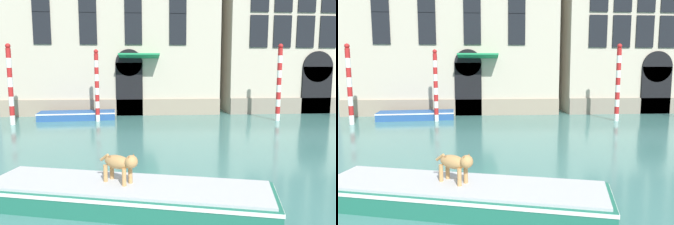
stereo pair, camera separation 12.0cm
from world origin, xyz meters
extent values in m
cube|color=#BCB29E|center=(-0.58, 23.06, 6.14)|extent=(14.71, 6.00, 12.27)
cube|color=gray|center=(-0.58, 20.01, 0.55)|extent=(14.71, 0.16, 1.10)
cube|color=black|center=(0.56, 20.00, 1.78)|extent=(1.78, 0.14, 3.55)
cylinder|color=black|center=(0.56, 20.00, 3.55)|extent=(1.78, 0.14, 1.78)
cube|color=black|center=(-4.99, 20.02, 5.76)|extent=(1.13, 0.10, 2.04)
cube|color=black|center=(-2.05, 20.02, 5.76)|extent=(1.13, 0.10, 2.04)
cube|color=black|center=(0.89, 20.02, 5.76)|extent=(1.13, 0.10, 2.04)
cube|color=black|center=(3.83, 20.02, 5.76)|extent=(1.13, 0.10, 2.04)
cube|color=#1E8C51|center=(1.25, 19.36, 3.99)|extent=(2.60, 1.40, 0.29)
cube|color=#BCB29E|center=(12.64, 23.06, 7.91)|extent=(10.24, 6.00, 15.83)
cube|color=gray|center=(12.64, 20.01, 0.56)|extent=(10.24, 0.16, 1.12)
cube|color=black|center=(13.67, 20.00, 1.65)|extent=(2.15, 0.14, 3.29)
cylinder|color=black|center=(13.67, 20.00, 3.29)|extent=(2.15, 0.14, 2.15)
cube|color=black|center=(9.37, 20.02, 5.67)|extent=(1.23, 0.10, 2.15)
cube|color=black|center=(11.01, 20.02, 5.67)|extent=(1.23, 0.10, 2.15)
cube|color=black|center=(12.64, 20.02, 5.67)|extent=(1.23, 0.10, 2.15)
cube|color=black|center=(14.28, 20.02, 5.67)|extent=(1.23, 0.10, 2.15)
cube|color=#1E6651|center=(1.07, 5.19, 0.26)|extent=(6.97, 3.37, 0.51)
cube|color=white|center=(1.07, 5.19, 0.45)|extent=(7.01, 3.41, 0.08)
cube|color=#B2B7BC|center=(1.07, 5.19, 0.54)|extent=(6.74, 3.19, 0.06)
cylinder|color=tan|center=(1.16, 5.23, 0.77)|extent=(0.10, 0.10, 0.40)
cylinder|color=tan|center=(1.02, 5.05, 0.77)|extent=(0.10, 0.10, 0.40)
cylinder|color=tan|center=(0.70, 5.56, 0.77)|extent=(0.10, 0.10, 0.40)
cylinder|color=tan|center=(0.57, 5.39, 0.77)|extent=(0.10, 0.10, 0.40)
ellipsoid|color=tan|center=(0.86, 5.31, 1.06)|extent=(0.79, 0.70, 0.32)
ellipsoid|color=brown|center=(0.77, 5.37, 1.15)|extent=(0.40, 0.38, 0.11)
sphere|color=tan|center=(1.19, 5.06, 1.14)|extent=(0.30, 0.30, 0.30)
cone|color=brown|center=(1.24, 5.13, 1.25)|extent=(0.09, 0.09, 0.12)
cone|color=brown|center=(1.14, 4.99, 1.25)|extent=(0.09, 0.09, 0.12)
cylinder|color=tan|center=(0.53, 5.55, 1.11)|extent=(0.25, 0.21, 0.21)
cube|color=#234C8C|center=(-2.67, 18.63, 0.25)|extent=(4.77, 1.97, 0.49)
cube|color=white|center=(-2.67, 18.63, 0.43)|extent=(4.80, 2.00, 0.08)
cube|color=#8C7251|center=(-2.67, 18.63, 0.22)|extent=(2.65, 1.40, 0.44)
cylinder|color=white|center=(9.70, 17.13, 0.22)|extent=(0.27, 0.27, 0.44)
cylinder|color=#B21E1E|center=(9.70, 17.13, 0.66)|extent=(0.27, 0.27, 0.44)
cylinder|color=white|center=(9.70, 17.13, 1.10)|extent=(0.27, 0.27, 0.44)
cylinder|color=#B21E1E|center=(9.70, 17.13, 1.54)|extent=(0.27, 0.27, 0.44)
cylinder|color=white|center=(9.70, 17.13, 1.97)|extent=(0.27, 0.27, 0.44)
cylinder|color=#B21E1E|center=(9.70, 17.13, 2.41)|extent=(0.27, 0.27, 0.44)
cylinder|color=white|center=(9.70, 17.13, 2.85)|extent=(0.27, 0.27, 0.44)
cylinder|color=#B21E1E|center=(9.70, 17.13, 3.29)|extent=(0.27, 0.27, 0.44)
cylinder|color=white|center=(9.70, 17.13, 3.73)|extent=(0.27, 0.27, 0.44)
cylinder|color=#B21E1E|center=(9.70, 17.13, 4.17)|extent=(0.27, 0.27, 0.44)
sphere|color=#B21E1E|center=(9.70, 17.13, 4.51)|extent=(0.28, 0.28, 0.28)
cylinder|color=white|center=(-1.27, 17.72, 0.20)|extent=(0.25, 0.25, 0.41)
cylinder|color=#B21E1E|center=(-1.27, 17.72, 0.61)|extent=(0.25, 0.25, 0.41)
cylinder|color=white|center=(-1.27, 17.72, 1.02)|extent=(0.25, 0.25, 0.41)
cylinder|color=#B21E1E|center=(-1.27, 17.72, 1.42)|extent=(0.25, 0.25, 0.41)
cylinder|color=white|center=(-1.27, 17.72, 1.83)|extent=(0.25, 0.25, 0.41)
cylinder|color=#B21E1E|center=(-1.27, 17.72, 2.23)|extent=(0.25, 0.25, 0.41)
cylinder|color=white|center=(-1.27, 17.72, 2.64)|extent=(0.25, 0.25, 0.41)
cylinder|color=#B21E1E|center=(-1.27, 17.72, 3.05)|extent=(0.25, 0.25, 0.41)
cylinder|color=white|center=(-1.27, 17.72, 3.45)|extent=(0.25, 0.25, 0.41)
cylinder|color=#B21E1E|center=(-1.27, 17.72, 3.86)|extent=(0.25, 0.25, 0.41)
sphere|color=#B21E1E|center=(-1.27, 17.72, 4.18)|extent=(0.26, 0.26, 0.26)
cylinder|color=white|center=(-5.96, 16.87, 0.27)|extent=(0.27, 0.27, 0.54)
cylinder|color=#B21E1E|center=(-5.96, 16.87, 0.81)|extent=(0.27, 0.27, 0.54)
cylinder|color=white|center=(-5.96, 16.87, 1.35)|extent=(0.27, 0.27, 0.54)
cylinder|color=#B21E1E|center=(-5.96, 16.87, 1.88)|extent=(0.27, 0.27, 0.54)
cylinder|color=white|center=(-5.96, 16.87, 2.42)|extent=(0.27, 0.27, 0.54)
cylinder|color=#B21E1E|center=(-5.96, 16.87, 2.96)|extent=(0.27, 0.27, 0.54)
cylinder|color=white|center=(-5.96, 16.87, 3.50)|extent=(0.27, 0.27, 0.54)
cylinder|color=#B21E1E|center=(-5.96, 16.87, 4.04)|extent=(0.27, 0.27, 0.54)
sphere|color=#B21E1E|center=(-5.96, 16.87, 4.43)|extent=(0.28, 0.28, 0.28)
camera|label=1|loc=(1.47, -2.16, 3.25)|focal=35.00mm
camera|label=2|loc=(1.59, -2.17, 3.25)|focal=35.00mm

